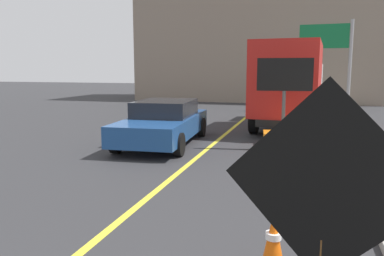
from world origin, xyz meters
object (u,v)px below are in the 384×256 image
arrow_board_trailer (283,134)px  pickup_car (164,122)px  roadwork_sign (324,188)px  highway_guide_sign (335,50)px  traffic_cone_mid_lane (289,181)px  traffic_cone_far_lane (288,151)px  box_truck (290,83)px  traffic_cone_near_sign (273,240)px

arrow_board_trailer → pickup_car: size_ratio=0.54×
roadwork_sign → highway_guide_sign: (1.35, 19.56, 1.95)m
pickup_car → traffic_cone_mid_lane: size_ratio=7.12×
pickup_car → highway_guide_sign: 12.88m
traffic_cone_far_lane → arrow_board_trailer: bearing=97.0°
roadwork_sign → traffic_cone_far_lane: roadwork_sign is taller
traffic_cone_mid_lane → traffic_cone_far_lane: (-0.12, 2.52, 0.03)m
arrow_board_trailer → box_truck: box_truck is taller
box_truck → traffic_cone_far_lane: size_ratio=9.11×
roadwork_sign → traffic_cone_near_sign: (-0.46, 1.38, -1.11)m
arrow_board_trailer → pickup_car: 3.73m
highway_guide_sign → traffic_cone_mid_lane: bearing=-96.4°
box_truck → pickup_car: bearing=-129.3°
arrow_board_trailer → traffic_cone_near_sign: 7.16m
traffic_cone_mid_lane → traffic_cone_far_lane: 2.52m
highway_guide_sign → roadwork_sign: bearing=-94.0°
roadwork_sign → arrow_board_trailer: bearing=95.0°
box_truck → traffic_cone_far_lane: box_truck is taller
traffic_cone_mid_lane → traffic_cone_far_lane: bearing=92.7°
roadwork_sign → box_truck: size_ratio=0.34×
arrow_board_trailer → traffic_cone_mid_lane: 4.54m
roadwork_sign → traffic_cone_mid_lane: bearing=95.5°
roadwork_sign → traffic_cone_mid_lane: size_ratio=3.30×
arrow_board_trailer → traffic_cone_mid_lane: arrow_board_trailer is taller
highway_guide_sign → box_truck: bearing=-107.5°
box_truck → traffic_cone_near_sign: bearing=-88.7°
traffic_cone_near_sign → traffic_cone_mid_lane: bearing=88.3°
arrow_board_trailer → traffic_cone_mid_lane: (0.36, -4.52, -0.13)m
roadwork_sign → box_truck: box_truck is taller
traffic_cone_near_sign → traffic_cone_mid_lane: size_ratio=1.05×
roadwork_sign → pickup_car: 9.54m
box_truck → roadwork_sign: bearing=-86.8°
highway_guide_sign → traffic_cone_far_lane: highway_guide_sign is taller
traffic_cone_far_lane → traffic_cone_mid_lane: bearing=-87.3°
pickup_car → highway_guide_sign: bearing=62.5°
arrow_board_trailer → traffic_cone_far_lane: size_ratio=3.55×
roadwork_sign → traffic_cone_far_lane: (-0.50, 6.53, -1.10)m
highway_guide_sign → traffic_cone_far_lane: size_ratio=6.57×
pickup_car → box_truck: bearing=50.7°
box_truck → highway_guide_sign: 7.10m
traffic_cone_mid_lane → pickup_car: bearing=132.9°
arrow_board_trailer → roadwork_sign: bearing=-85.0°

